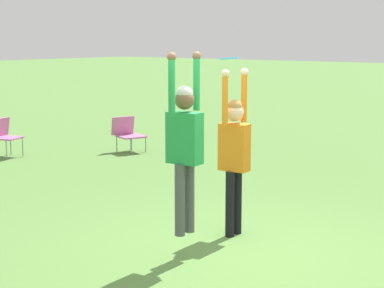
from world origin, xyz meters
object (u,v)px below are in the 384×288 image
at_px(frisbee, 229,58).
at_px(camping_chair_4, 128,132).
at_px(person_defending, 234,148).
at_px(person_jumping, 185,139).
at_px(camping_chair_1, 5,134).

distance_m(frisbee, camping_chair_4, 7.32).
bearing_deg(person_defending, person_jumping, -90.00).
bearing_deg(frisbee, person_defending, 23.66).
height_order(person_jumping, camping_chair_1, person_jumping).
height_order(person_defending, camping_chair_4, person_defending).
bearing_deg(frisbee, person_jumping, 176.40).
relative_size(person_jumping, camping_chair_4, 2.61).
height_order(person_jumping, frisbee, person_jumping).
distance_m(person_jumping, frisbee, 1.23).
bearing_deg(frisbee, camping_chair_1, 74.84).
distance_m(person_jumping, person_defending, 1.22).
bearing_deg(person_jumping, person_defending, -90.00).
distance_m(person_defending, camping_chair_4, 6.77).
bearing_deg(person_jumping, frisbee, -98.70).
bearing_deg(camping_chair_1, frisbee, 58.31).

